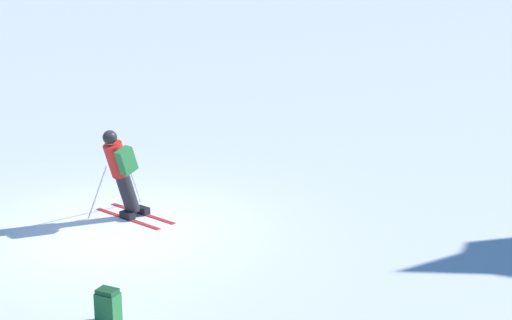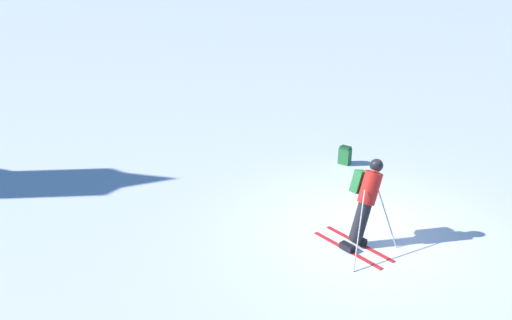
{
  "view_description": "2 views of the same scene",
  "coord_description": "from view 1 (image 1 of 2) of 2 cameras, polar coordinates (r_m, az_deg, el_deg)",
  "views": [
    {
      "loc": [
        12.42,
        6.62,
        5.34
      ],
      "look_at": [
        -0.33,
        2.46,
        1.42
      ],
      "focal_mm": 60.0,
      "sensor_mm": 36.0,
      "label": 1
    },
    {
      "loc": [
        -8.97,
        -2.24,
        5.23
      ],
      "look_at": [
        -0.27,
        2.4,
        1.17
      ],
      "focal_mm": 35.0,
      "sensor_mm": 36.0,
      "label": 2
    }
  ],
  "objects": [
    {
      "name": "spare_backpack",
      "position": [
        11.77,
        -9.83,
        -9.61
      ],
      "size": [
        0.26,
        0.33,
        0.5
      ],
      "rotation": [
        0.0,
        0.0,
        4.58
      ],
      "color": "#236633",
      "rests_on": "ground"
    },
    {
      "name": "skier",
      "position": [
        15.2,
        -8.97,
        -0.67
      ],
      "size": [
        1.46,
        1.7,
        1.75
      ],
      "rotation": [
        0.0,
        0.0,
        -0.39
      ],
      "color": "red",
      "rests_on": "ground"
    },
    {
      "name": "ground_plane",
      "position": [
        15.05,
        -9.37,
        -4.7
      ],
      "size": [
        300.0,
        300.0,
        0.0
      ],
      "primitive_type": "plane",
      "color": "white"
    }
  ]
}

